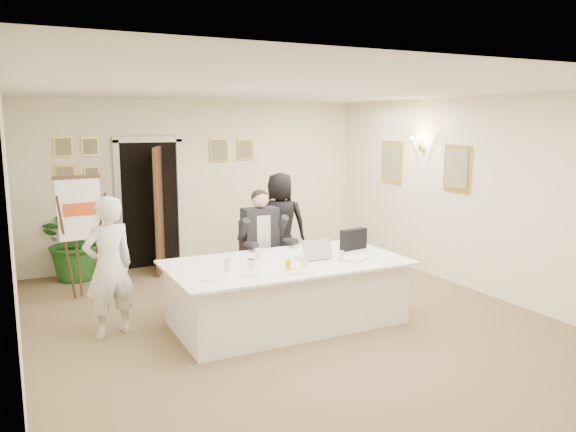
% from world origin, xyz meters
% --- Properties ---
extents(floor, '(7.00, 7.00, 0.00)m').
position_xyz_m(floor, '(0.00, 0.00, 0.00)').
color(floor, brown).
rests_on(floor, ground).
extents(ceiling, '(6.00, 7.00, 0.02)m').
position_xyz_m(ceiling, '(0.00, 0.00, 2.80)').
color(ceiling, white).
rests_on(ceiling, wall_back).
extents(wall_back, '(6.00, 0.10, 2.80)m').
position_xyz_m(wall_back, '(0.00, 3.50, 1.40)').
color(wall_back, white).
rests_on(wall_back, floor).
extents(wall_front, '(6.00, 0.10, 2.80)m').
position_xyz_m(wall_front, '(0.00, -3.50, 1.40)').
color(wall_front, white).
rests_on(wall_front, floor).
extents(wall_left, '(0.10, 7.00, 2.80)m').
position_xyz_m(wall_left, '(-3.00, 0.00, 1.40)').
color(wall_left, white).
rests_on(wall_left, floor).
extents(wall_right, '(0.10, 7.00, 2.80)m').
position_xyz_m(wall_right, '(3.00, 0.00, 1.40)').
color(wall_right, white).
rests_on(wall_right, floor).
extents(doorway, '(1.14, 0.86, 2.20)m').
position_xyz_m(doorway, '(-0.88, 3.32, 1.04)').
color(doorway, black).
rests_on(doorway, floor).
extents(pictures_back_wall, '(3.40, 0.06, 0.80)m').
position_xyz_m(pictures_back_wall, '(-0.80, 3.47, 1.85)').
color(pictures_back_wall, gold).
rests_on(pictures_back_wall, wall_back).
extents(pictures_right_wall, '(0.06, 2.20, 0.80)m').
position_xyz_m(pictures_right_wall, '(2.97, 1.20, 1.75)').
color(pictures_right_wall, gold).
rests_on(pictures_right_wall, wall_right).
extents(wall_sconce, '(0.20, 0.30, 0.24)m').
position_xyz_m(wall_sconce, '(2.90, 1.20, 2.10)').
color(wall_sconce, gold).
rests_on(wall_sconce, wall_right).
extents(conference_table, '(2.85, 1.52, 0.78)m').
position_xyz_m(conference_table, '(-0.06, -0.03, 0.39)').
color(conference_table, white).
rests_on(conference_table, floor).
extents(seated_man, '(0.77, 0.81, 1.54)m').
position_xyz_m(seated_man, '(0.07, 1.03, 0.77)').
color(seated_man, black).
rests_on(seated_man, floor).
extents(flip_chart, '(0.60, 0.41, 1.69)m').
position_xyz_m(flip_chart, '(-2.18, 2.10, 0.78)').
color(flip_chart, '#342210').
rests_on(flip_chart, floor).
extents(standing_man, '(0.68, 0.54, 1.62)m').
position_xyz_m(standing_man, '(-2.05, 0.50, 0.81)').
color(standing_man, silver).
rests_on(standing_man, floor).
extents(standing_woman, '(0.94, 0.77, 1.66)m').
position_xyz_m(standing_woman, '(0.79, 1.93, 0.83)').
color(standing_woman, black).
rests_on(standing_woman, floor).
extents(potted_palm, '(1.49, 1.42, 1.29)m').
position_xyz_m(potted_palm, '(-2.12, 3.20, 0.64)').
color(potted_palm, '#1D551C').
rests_on(potted_palm, floor).
extents(laptop, '(0.41, 0.42, 0.28)m').
position_xyz_m(laptop, '(0.28, -0.03, 0.91)').
color(laptop, '#B7BABC').
rests_on(laptop, conference_table).
extents(laptop_bag, '(0.40, 0.17, 0.27)m').
position_xyz_m(laptop_bag, '(1.01, 0.15, 0.91)').
color(laptop_bag, black).
rests_on(laptop_bag, conference_table).
extents(paper_stack, '(0.36, 0.30, 0.03)m').
position_xyz_m(paper_stack, '(0.72, -0.36, 0.79)').
color(paper_stack, white).
rests_on(paper_stack, conference_table).
extents(plate_left, '(0.23, 0.23, 0.01)m').
position_xyz_m(plate_left, '(-1.12, -0.39, 0.78)').
color(plate_left, white).
rests_on(plate_left, conference_table).
extents(plate_mid, '(0.29, 0.29, 0.01)m').
position_xyz_m(plate_mid, '(-0.69, -0.40, 0.78)').
color(plate_mid, white).
rests_on(plate_mid, conference_table).
extents(plate_near, '(0.24, 0.24, 0.01)m').
position_xyz_m(plate_near, '(-0.19, -0.53, 0.78)').
color(plate_near, white).
rests_on(plate_near, conference_table).
extents(glass_a, '(0.09, 0.09, 0.14)m').
position_xyz_m(glass_a, '(-0.85, -0.11, 0.84)').
color(glass_a, silver).
rests_on(glass_a, conference_table).
extents(glass_b, '(0.07, 0.07, 0.14)m').
position_xyz_m(glass_b, '(0.00, -0.37, 0.84)').
color(glass_b, silver).
rests_on(glass_b, conference_table).
extents(glass_c, '(0.07, 0.07, 0.14)m').
position_xyz_m(glass_c, '(0.50, -0.37, 0.84)').
color(glass_c, silver).
rests_on(glass_c, conference_table).
extents(glass_d, '(0.08, 0.08, 0.14)m').
position_xyz_m(glass_d, '(-0.34, 0.20, 0.84)').
color(glass_d, silver).
rests_on(glass_d, conference_table).
extents(oj_glass, '(0.08, 0.08, 0.13)m').
position_xyz_m(oj_glass, '(-0.24, -0.43, 0.84)').
color(oj_glass, orange).
rests_on(oj_glass, conference_table).
extents(steel_jug, '(0.10, 0.10, 0.11)m').
position_xyz_m(steel_jug, '(-0.58, -0.15, 0.83)').
color(steel_jug, silver).
rests_on(steel_jug, conference_table).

